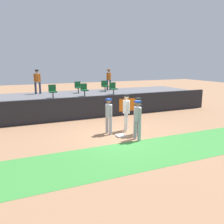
# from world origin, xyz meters

# --- Properties ---
(ground_plane) EXTENTS (60.00, 60.00, 0.00)m
(ground_plane) POSITION_xyz_m (0.00, 0.00, 0.00)
(ground_plane) COLOR #936B4C
(grass_foreground_strip) EXTENTS (18.00, 2.80, 0.01)m
(grass_foreground_strip) POSITION_xyz_m (0.00, -2.36, 0.00)
(grass_foreground_strip) COLOR #388438
(grass_foreground_strip) RESTS_ON ground_plane
(first_base) EXTENTS (0.40, 0.40, 0.08)m
(first_base) POSITION_xyz_m (-0.04, -0.11, 0.04)
(first_base) COLOR white
(first_base) RESTS_ON ground_plane
(player_fielder_home) EXTENTS (0.56, 0.49, 1.88)m
(player_fielder_home) POSITION_xyz_m (0.66, 0.67, 1.08)
(player_fielder_home) COLOR white
(player_fielder_home) RESTS_ON ground_plane
(player_runner_visitor) EXTENTS (0.39, 0.48, 1.75)m
(player_runner_visitor) POSITION_xyz_m (-0.37, 0.54, 1.01)
(player_runner_visitor) COLOR #9EA3AD
(player_runner_visitor) RESTS_ON ground_plane
(player_coach_visitor) EXTENTS (0.38, 0.50, 1.80)m
(player_coach_visitor) POSITION_xyz_m (0.42, -0.86, 1.04)
(player_coach_visitor) COLOR #9EA3AD
(player_coach_visitor) RESTS_ON ground_plane
(player_umpire) EXTENTS (0.36, 0.51, 1.81)m
(player_umpire) POSITION_xyz_m (0.85, -0.18, 1.05)
(player_umpire) COLOR #4C4C51
(player_umpire) RESTS_ON ground_plane
(field_wall) EXTENTS (18.00, 0.26, 1.39)m
(field_wall) POSITION_xyz_m (0.01, 4.06, 0.70)
(field_wall) COLOR black
(field_wall) RESTS_ON ground_plane
(bleacher_platform) EXTENTS (18.00, 4.80, 1.22)m
(bleacher_platform) POSITION_xyz_m (0.00, 6.63, 0.61)
(bleacher_platform) COLOR #59595E
(bleacher_platform) RESTS_ON ground_plane
(seat_back_right) EXTENTS (0.47, 0.44, 0.84)m
(seat_back_right) POSITION_xyz_m (2.22, 7.30, 1.70)
(seat_back_right) COLOR #4C4C51
(seat_back_right) RESTS_ON bleacher_platform
(seat_back_center) EXTENTS (0.44, 0.44, 0.84)m
(seat_back_center) POSITION_xyz_m (0.07, 7.30, 1.69)
(seat_back_center) COLOR #4C4C51
(seat_back_center) RESTS_ON bleacher_platform
(seat_front_right) EXTENTS (0.47, 0.44, 0.84)m
(seat_front_right) POSITION_xyz_m (2.12, 5.50, 1.70)
(seat_front_right) COLOR #4C4C51
(seat_front_right) RESTS_ON bleacher_platform
(seat_front_left) EXTENTS (0.47, 0.44, 0.84)m
(seat_front_left) POSITION_xyz_m (-2.12, 5.50, 1.70)
(seat_front_left) COLOR #4C4C51
(seat_front_left) RESTS_ON bleacher_platform
(seat_front_center) EXTENTS (0.44, 0.44, 0.84)m
(seat_front_center) POSITION_xyz_m (-0.02, 5.50, 1.69)
(seat_front_center) COLOR #4C4C51
(seat_front_center) RESTS_ON bleacher_platform
(spectator_hooded) EXTENTS (0.45, 0.41, 1.69)m
(spectator_hooded) POSITION_xyz_m (2.87, 8.01, 2.20)
(spectator_hooded) COLOR #33384C
(spectator_hooded) RESTS_ON bleacher_platform
(spectator_capped) EXTENTS (0.48, 0.33, 1.72)m
(spectator_capped) POSITION_xyz_m (-2.72, 7.98, 2.22)
(spectator_capped) COLOR #33384C
(spectator_capped) RESTS_ON bleacher_platform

